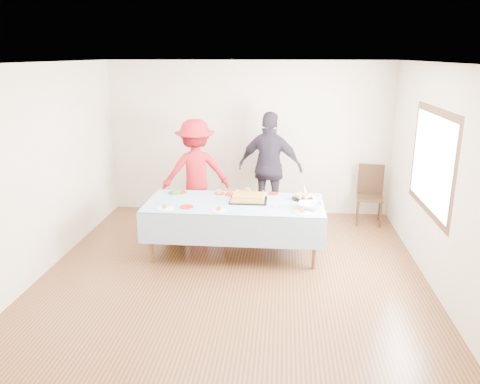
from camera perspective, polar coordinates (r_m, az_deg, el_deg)
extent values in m
plane|color=#4D2B16|center=(6.40, -0.70, -9.45)|extent=(5.00, 5.00, 0.00)
cube|color=beige|center=(8.37, 1.07, 6.52)|extent=(5.00, 0.04, 2.70)
cube|color=beige|center=(3.58, -5.00, -7.41)|extent=(5.00, 0.04, 2.70)
cube|color=beige|center=(6.67, -22.65, 2.66)|extent=(0.04, 5.00, 2.70)
cube|color=beige|center=(6.20, 22.92, 1.65)|extent=(0.04, 5.00, 2.70)
cube|color=white|center=(5.75, -0.80, 15.51)|extent=(5.00, 5.00, 0.04)
cube|color=#472B16|center=(6.34, 22.29, 3.43)|extent=(0.03, 1.75, 1.35)
cylinder|color=brown|center=(6.58, -10.83, -5.53)|extent=(0.06, 0.06, 0.73)
cylinder|color=brown|center=(6.35, 9.11, -6.26)|extent=(0.06, 0.06, 0.73)
cylinder|color=brown|center=(7.34, -9.05, -3.10)|extent=(0.06, 0.06, 0.73)
cylinder|color=brown|center=(7.13, 8.71, -3.66)|extent=(0.06, 0.06, 0.73)
cube|color=brown|center=(6.63, -0.66, -1.52)|extent=(2.40, 1.00, 0.04)
cube|color=white|center=(6.62, -0.66, -1.31)|extent=(2.50, 1.10, 0.01)
cube|color=black|center=(6.68, 1.03, -1.03)|extent=(0.53, 0.41, 0.02)
cube|color=#D8C052|center=(6.67, 1.03, -0.70)|extent=(0.45, 0.34, 0.07)
cube|color=#A65F26|center=(6.66, 1.03, -0.38)|extent=(0.45, 0.34, 0.01)
cylinder|color=black|center=(6.81, 7.60, -0.82)|extent=(0.31, 0.31, 0.02)
sphere|color=tan|center=(6.80, 8.30, -0.47)|extent=(0.08, 0.08, 0.08)
sphere|color=tan|center=(6.87, 7.93, -0.29)|extent=(0.08, 0.08, 0.08)
sphere|color=tan|center=(6.86, 7.26, -0.28)|extent=(0.08, 0.08, 0.08)
sphere|color=tan|center=(6.80, 6.93, -0.44)|extent=(0.08, 0.08, 0.08)
sphere|color=tan|center=(6.73, 7.29, -0.62)|extent=(0.08, 0.08, 0.08)
sphere|color=tan|center=(6.73, 7.98, -0.64)|extent=(0.08, 0.08, 0.08)
sphere|color=tan|center=(6.80, 7.61, -0.45)|extent=(0.08, 0.08, 0.08)
imported|color=silver|center=(6.41, 8.53, -1.68)|extent=(0.32, 0.32, 0.08)
cone|color=white|center=(7.01, 7.84, 0.30)|extent=(0.10, 0.10, 0.17)
cylinder|color=red|center=(7.13, -7.26, -0.03)|extent=(0.20, 0.20, 0.01)
cylinder|color=red|center=(7.03, -2.54, -0.16)|extent=(0.16, 0.16, 0.01)
cylinder|color=red|center=(7.02, -0.22, -0.18)|extent=(0.16, 0.16, 0.01)
cylinder|color=red|center=(7.02, 4.04, -0.20)|extent=(0.16, 0.16, 0.01)
cylinder|color=red|center=(6.45, -6.52, -1.80)|extent=(0.19, 0.19, 0.01)
cylinder|color=white|center=(6.43, -9.17, -1.97)|extent=(0.24, 0.24, 0.01)
cylinder|color=white|center=(6.27, -2.64, -2.25)|extent=(0.20, 0.20, 0.01)
cylinder|color=white|center=(6.23, 7.57, -2.49)|extent=(0.21, 0.21, 0.01)
cylinder|color=black|center=(8.11, 14.14, -2.57)|extent=(0.04, 0.04, 0.44)
cylinder|color=black|center=(8.13, 16.75, -2.73)|extent=(0.04, 0.04, 0.44)
cylinder|color=black|center=(8.46, 14.13, -1.77)|extent=(0.04, 0.04, 0.44)
cylinder|color=black|center=(8.48, 16.63, -1.93)|extent=(0.04, 0.04, 0.44)
cube|color=black|center=(8.22, 15.54, -0.65)|extent=(0.49, 0.49, 0.05)
cube|color=black|center=(8.33, 15.65, 1.56)|extent=(0.43, 0.10, 0.51)
imported|color=#CD4219|center=(7.07, -1.26, -3.10)|extent=(0.36, 0.30, 0.85)
imported|color=#3C6B23|center=(7.22, -7.82, -2.93)|extent=(0.46, 0.36, 0.84)
imported|color=tan|center=(7.32, 0.60, -2.51)|extent=(0.49, 0.44, 0.83)
imported|color=#B4161F|center=(7.94, -5.42, 2.48)|extent=(1.28, 0.95, 1.77)
imported|color=#2C2634|center=(7.96, 3.69, 3.01)|extent=(1.19, 0.71, 1.89)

